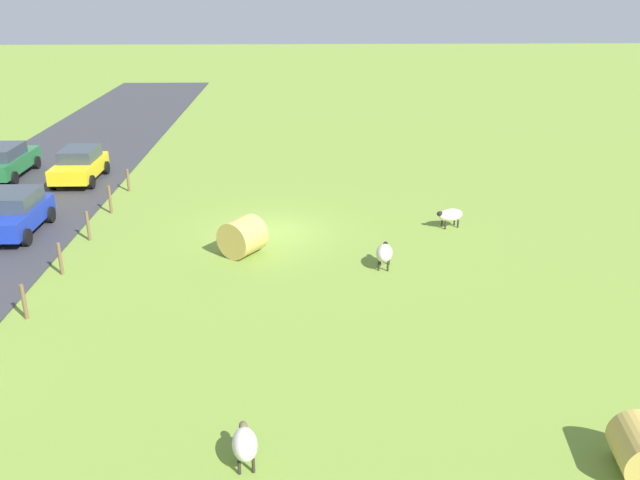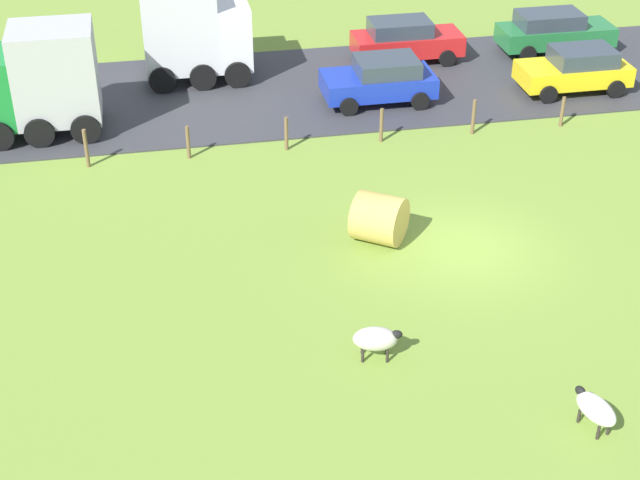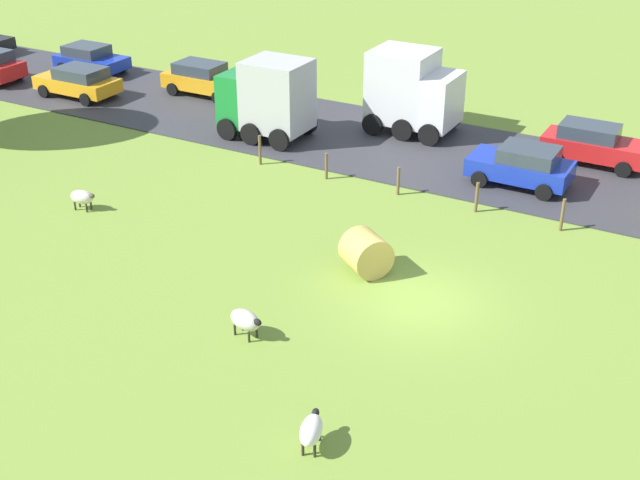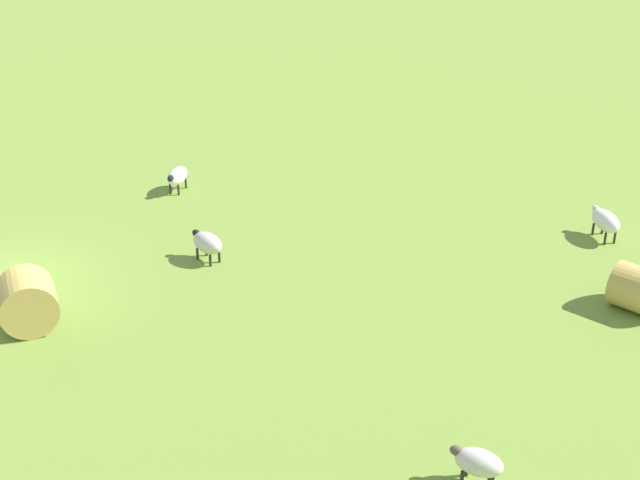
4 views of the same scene
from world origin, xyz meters
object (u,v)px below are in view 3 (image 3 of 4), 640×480
car_6 (78,81)px  car_7 (204,78)px  truck_1 (412,91)px  hay_bale_0 (366,253)px  truck_0 (268,97)px  sheep_1 (311,430)px  sheep_3 (82,197)px  car_8 (594,144)px  car_3 (90,59)px  car_4 (522,165)px  sheep_0 (246,320)px

car_6 → car_7: bearing=-57.6°
truck_1 → car_7: bearing=90.8°
hay_bale_0 → truck_0: bearing=46.4°
hay_bale_0 → sheep_1: bearing=-162.2°
truck_0 → sheep_3: bearing=168.4°
hay_bale_0 → car_6: (8.95, 20.61, 0.19)m
hay_bale_0 → truck_1: 13.15m
truck_1 → car_7: size_ratio=0.89×
car_6 → car_8: car_8 is taller
sheep_3 → car_6: 13.71m
truck_0 → car_3: truck_0 is taller
car_8 → truck_1: bearing=90.7°
sheep_1 → hay_bale_0: (7.99, 2.56, 0.17)m
car_4 → car_8: (3.60, -1.89, 0.03)m
sheep_3 → hay_bale_0: hay_bale_0 is taller
sheep_0 → car_3: (17.39, 21.79, 0.31)m
truck_0 → car_3: size_ratio=0.96×
sheep_0 → car_8: car_8 is taller
hay_bale_0 → car_6: bearing=66.5°
sheep_3 → car_7: car_7 is taller
sheep_0 → car_6: (13.87, 19.32, 0.33)m
car_3 → car_7: 7.80m
car_8 → car_7: bearing=90.8°
truck_0 → truck_1: 6.43m
sheep_1 → truck_0: 20.42m
sheep_0 → car_3: car_3 is taller
car_4 → car_7: 17.87m
car_8 → sheep_1: bearing=175.6°
car_4 → car_7: bearing=79.2°
hay_bale_0 → truck_1: (12.49, 3.93, 1.26)m
hay_bale_0 → car_3: 26.24m
truck_1 → truck_0: bearing=126.0°
sheep_1 → sheep_3: sheep_1 is taller
truck_0 → car_8: size_ratio=0.92×
sheep_0 → sheep_1: bearing=-128.6°
truck_1 → car_4: (-3.49, -6.20, -1.05)m
sheep_1 → car_6: size_ratio=0.28×
car_7 → car_8: (0.26, -19.45, 0.01)m
sheep_0 → car_8: size_ratio=0.28×
car_6 → car_8: bearing=-81.7°
truck_0 → car_7: bearing=59.5°
car_6 → sheep_1: bearing=-126.2°
sheep_1 → truck_0: bearing=35.0°
sheep_3 → hay_bale_0: 11.15m
car_6 → car_8: 25.04m
car_6 → car_4: bearing=-89.9°
car_6 → sheep_3: bearing=-136.1°
car_7 → sheep_3: bearing=-162.5°
sheep_3 → car_3: (13.40, 11.98, 0.34)m
sheep_1 → car_4: (16.98, 0.29, 0.37)m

